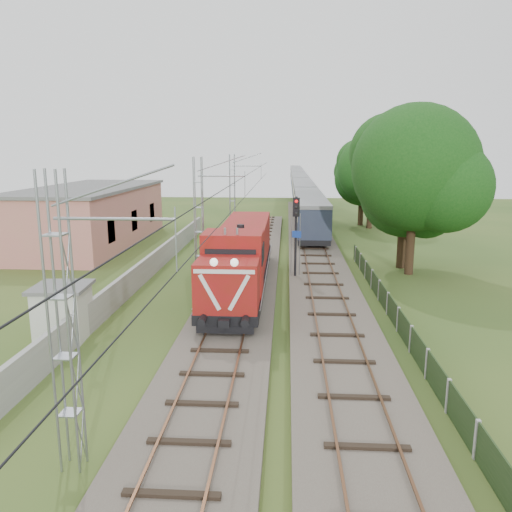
# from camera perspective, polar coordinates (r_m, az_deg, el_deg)

# --- Properties ---
(ground) EXTENTS (140.00, 140.00, 0.00)m
(ground) POSITION_cam_1_polar(r_m,az_deg,el_deg) (21.65, -3.91, -10.92)
(ground) COLOR #2D4A1B
(ground) RESTS_ON ground
(track_main) EXTENTS (4.20, 70.00, 0.45)m
(track_main) POSITION_cam_1_polar(r_m,az_deg,el_deg) (28.13, -2.08, -5.02)
(track_main) COLOR #6B6054
(track_main) RESTS_ON ground
(track_side) EXTENTS (4.20, 80.00, 0.45)m
(track_side) POSITION_cam_1_polar(r_m,az_deg,el_deg) (40.67, 6.74, 0.26)
(track_side) COLOR #6B6054
(track_side) RESTS_ON ground
(catenary) EXTENTS (3.31, 70.00, 8.00)m
(catenary) POSITION_cam_1_polar(r_m,az_deg,el_deg) (32.55, -6.46, 4.23)
(catenary) COLOR gray
(catenary) RESTS_ON ground
(boundary_wall) EXTENTS (0.25, 40.00, 1.50)m
(boundary_wall) POSITION_cam_1_polar(r_m,az_deg,el_deg) (33.94, -12.25, -1.32)
(boundary_wall) COLOR #9E9E99
(boundary_wall) RESTS_ON ground
(station_building) EXTENTS (8.40, 20.40, 5.22)m
(station_building) POSITION_cam_1_polar(r_m,az_deg,el_deg) (47.54, -18.36, 4.43)
(station_building) COLOR #B97463
(station_building) RESTS_ON ground
(fence) EXTENTS (0.12, 32.00, 1.20)m
(fence) POSITION_cam_1_polar(r_m,az_deg,el_deg) (24.65, 15.94, -6.97)
(fence) COLOR black
(fence) RESTS_ON ground
(locomotive) EXTENTS (2.97, 16.98, 4.31)m
(locomotive) POSITION_cam_1_polar(r_m,az_deg,el_deg) (29.91, -1.67, 0.06)
(locomotive) COLOR black
(locomotive) RESTS_ON ground
(coach_rake) EXTENTS (2.86, 107.06, 3.31)m
(coach_rake) POSITION_cam_1_polar(r_m,az_deg,el_deg) (94.42, 5.00, 8.35)
(coach_rake) COLOR black
(coach_rake) RESTS_ON ground
(signal_post) EXTENTS (0.59, 0.47, 5.51)m
(signal_post) POSITION_cam_1_polar(r_m,az_deg,el_deg) (32.26, 4.59, 3.72)
(signal_post) COLOR black
(signal_post) RESTS_ON ground
(relay_hut) EXTENTS (2.58, 2.58, 2.49)m
(relay_hut) POSITION_cam_1_polar(r_m,az_deg,el_deg) (24.35, -21.21, -5.95)
(relay_hut) COLOR beige
(relay_hut) RESTS_ON ground
(tree_a) EXTENTS (6.69, 6.37, 8.68)m
(tree_a) POSITION_cam_1_polar(r_m,az_deg,el_deg) (37.12, 16.77, 6.87)
(tree_a) COLOR #3E2819
(tree_a) RESTS_ON ground
(tree_b) EXTENTS (8.86, 8.44, 11.48)m
(tree_b) POSITION_cam_1_polar(r_m,az_deg,el_deg) (35.21, 17.91, 9.42)
(tree_b) COLOR #3E2819
(tree_b) RESTS_ON ground
(tree_c) EXTENTS (6.49, 6.18, 8.41)m
(tree_c) POSITION_cam_1_polar(r_m,az_deg,el_deg) (57.70, 12.12, 8.62)
(tree_c) COLOR #3E2819
(tree_c) RESTS_ON ground
(tree_d) EXTENTS (7.75, 7.39, 10.05)m
(tree_d) POSITION_cam_1_polar(r_m,az_deg,el_deg) (55.58, 13.19, 9.51)
(tree_d) COLOR #3E2819
(tree_d) RESTS_ON ground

